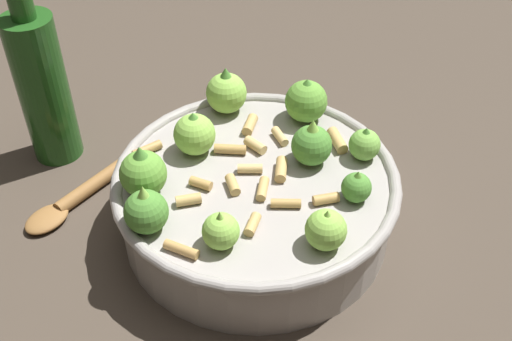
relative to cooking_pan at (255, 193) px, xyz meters
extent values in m
plane|color=#42382D|center=(0.00, 0.00, -0.05)|extent=(2.40, 2.40, 0.00)
cylinder|color=#9E9993|center=(0.00, 0.00, -0.01)|extent=(0.28, 0.28, 0.07)
torus|color=#9E9993|center=(0.00, 0.00, 0.02)|extent=(0.30, 0.30, 0.01)
sphere|color=#609E38|center=(-0.05, 0.10, 0.05)|extent=(0.05, 0.05, 0.05)
cone|color=#4C8933|center=(-0.05, 0.10, 0.07)|extent=(0.02, 0.02, 0.02)
sphere|color=#8CC64C|center=(-0.07, -0.03, 0.05)|extent=(0.04, 0.04, 0.04)
cone|color=#4C8933|center=(-0.07, -0.03, 0.07)|extent=(0.02, 0.02, 0.01)
sphere|color=#4C8933|center=(0.01, 0.06, 0.04)|extent=(0.04, 0.04, 0.04)
cone|color=#8CC64C|center=(0.01, 0.06, 0.07)|extent=(0.02, 0.02, 0.02)
sphere|color=#75B247|center=(0.04, 0.11, 0.04)|extent=(0.03, 0.03, 0.03)
cone|color=#4C8933|center=(0.04, 0.11, 0.06)|extent=(0.02, 0.02, 0.01)
sphere|color=#609E38|center=(-0.04, -0.10, 0.05)|extent=(0.05, 0.05, 0.05)
cone|color=#4C8933|center=(-0.04, -0.10, 0.07)|extent=(0.02, 0.02, 0.02)
sphere|color=#8CC64C|center=(-0.11, 0.04, 0.05)|extent=(0.05, 0.05, 0.05)
cone|color=#4C8933|center=(-0.11, 0.04, 0.07)|extent=(0.02, 0.02, 0.02)
sphere|color=#4C8933|center=(0.01, -0.12, 0.04)|extent=(0.04, 0.04, 0.04)
cone|color=#8CC64C|center=(0.01, -0.12, 0.07)|extent=(0.02, 0.02, 0.02)
sphere|color=#8CC64C|center=(0.11, 0.00, 0.04)|extent=(0.04, 0.04, 0.04)
cone|color=#8CC64C|center=(0.11, 0.00, 0.06)|extent=(0.01, 0.01, 0.01)
sphere|color=#8CC64C|center=(0.06, -0.08, 0.04)|extent=(0.03, 0.03, 0.03)
cone|color=#8CC64C|center=(0.06, -0.08, 0.06)|extent=(0.01, 0.01, 0.01)
sphere|color=#4C8933|center=(0.08, 0.06, 0.04)|extent=(0.03, 0.03, 0.03)
cone|color=#609E38|center=(0.08, 0.06, 0.05)|extent=(0.01, 0.01, 0.01)
cylinder|color=tan|center=(-0.02, -0.05, 0.03)|extent=(0.02, 0.02, 0.01)
cylinder|color=tan|center=(-0.10, -0.07, 0.03)|extent=(0.01, 0.03, 0.01)
cylinder|color=tan|center=(0.01, 0.02, 0.03)|extent=(0.03, 0.03, 0.01)
cylinder|color=tan|center=(-0.04, 0.03, 0.03)|extent=(0.03, 0.02, 0.01)
cylinder|color=tan|center=(-0.01, 0.00, 0.03)|extent=(0.02, 0.03, 0.01)
cylinder|color=tan|center=(0.06, -0.04, 0.03)|extent=(0.02, 0.03, 0.01)
cylinder|color=tan|center=(0.05, -0.11, 0.03)|extent=(0.03, 0.02, 0.01)
cylinder|color=tan|center=(0.00, -0.08, 0.03)|extent=(0.02, 0.03, 0.01)
cylinder|color=tan|center=(0.01, -0.03, 0.03)|extent=(0.03, 0.02, 0.01)
cylinder|color=tan|center=(-0.07, 0.04, 0.03)|extent=(0.03, 0.03, 0.01)
cylinder|color=tan|center=(0.07, 0.04, 0.03)|extent=(0.02, 0.03, 0.01)
cylinder|color=tan|center=(-0.05, 0.00, 0.03)|extent=(0.03, 0.03, 0.01)
cylinder|color=tan|center=(-0.03, 0.06, 0.03)|extent=(0.03, 0.01, 0.01)
cylinder|color=tan|center=(0.05, 0.00, 0.03)|extent=(0.02, 0.03, 0.01)
cylinder|color=tan|center=(-0.10, -0.01, 0.03)|extent=(0.03, 0.02, 0.01)
cylinder|color=tan|center=(0.01, 0.10, 0.03)|extent=(0.04, 0.02, 0.01)
cylinder|color=tan|center=(0.02, -0.01, 0.03)|extent=(0.03, 0.03, 0.01)
cylinder|color=#1E4C19|center=(-0.24, -0.13, 0.04)|extent=(0.06, 0.06, 0.18)
cylinder|color=#1E4C19|center=(-0.24, -0.13, 0.15)|extent=(0.03, 0.03, 0.04)
cylinder|color=olive|center=(-0.16, -0.08, -0.04)|extent=(0.07, 0.19, 0.02)
ellipsoid|color=olive|center=(-0.13, -0.19, -0.04)|extent=(0.05, 0.06, 0.01)
camera|label=1|loc=(0.40, -0.27, 0.46)|focal=44.56mm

